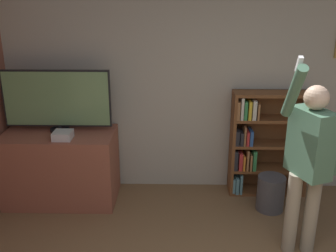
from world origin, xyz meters
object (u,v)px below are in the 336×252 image
Objects in this scene: television at (57,100)px; bookshelf at (262,143)px; game_console at (63,135)px; person at (309,157)px; waste_bin at (271,193)px.

bookshelf is at bearing 3.87° from television.
television reaches higher than game_console.
game_console is 0.10× the size of person.
person reaches higher than television.
person is at bearing -82.04° from waste_bin.
bookshelf is at bearing 10.46° from game_console.
game_console is at bearing -169.54° from bookshelf.
bookshelf is 3.13× the size of waste_bin.
person is 4.70× the size of waste_bin.
game_console is 2.32m from bookshelf.
person is at bearing -82.59° from bookshelf.
game_console is 2.41m from waste_bin.
bookshelf is (2.27, 0.42, -0.24)m from game_console.
television is 0.95× the size of bookshelf.
waste_bin is at bearing -6.27° from television.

